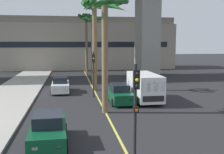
% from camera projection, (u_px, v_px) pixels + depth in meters
% --- Properties ---
extents(lane_stripe_center, '(0.14, 56.00, 0.01)m').
position_uv_depth(lane_stripe_center, '(96.00, 94.00, 26.40)').
color(lane_stripe_center, '#DBCC4C').
rests_on(lane_stripe_center, ground).
extents(pier_building_backdrop, '(34.72, 8.04, 9.65)m').
position_uv_depth(pier_building_backdrop, '(82.00, 44.00, 52.27)').
color(pier_building_backdrop, '#BCB29E').
rests_on(pier_building_backdrop, ground).
extents(car_queue_front, '(1.91, 4.14, 1.56)m').
position_uv_depth(car_queue_front, '(120.00, 94.00, 22.70)').
color(car_queue_front, '#0C4728').
rests_on(car_queue_front, ground).
extents(car_queue_second, '(1.93, 4.15, 1.56)m').
position_uv_depth(car_queue_second, '(48.00, 130.00, 13.38)').
color(car_queue_second, '#0C4728').
rests_on(car_queue_second, ground).
extents(car_queue_third, '(1.88, 4.12, 1.56)m').
position_uv_depth(car_queue_third, '(60.00, 85.00, 27.41)').
color(car_queue_third, white).
rests_on(car_queue_third, ground).
extents(delivery_van, '(2.16, 5.25, 2.36)m').
position_uv_depth(delivery_van, '(144.00, 86.00, 23.24)').
color(delivery_van, white).
rests_on(delivery_van, ground).
extents(traffic_light_median_near, '(0.24, 0.37, 4.20)m').
position_uv_depth(traffic_light_median_near, '(136.00, 102.00, 10.67)').
color(traffic_light_median_near, black).
rests_on(traffic_light_median_near, ground).
extents(traffic_light_median_far, '(0.24, 0.37, 4.20)m').
position_uv_depth(traffic_light_median_far, '(94.00, 68.00, 24.64)').
color(traffic_light_median_far, black).
rests_on(traffic_light_median_far, ground).
extents(palm_tree_near_median, '(3.25, 3.34, 8.19)m').
position_uv_depth(palm_tree_near_median, '(105.00, 20.00, 18.69)').
color(palm_tree_near_median, brown).
rests_on(palm_tree_near_median, ground).
extents(palm_tree_mid_median, '(2.65, 2.72, 9.39)m').
position_uv_depth(palm_tree_mid_median, '(86.00, 27.00, 41.03)').
color(palm_tree_mid_median, brown).
rests_on(palm_tree_mid_median, ground).
extents(palm_tree_far_median, '(2.80, 2.82, 9.27)m').
position_uv_depth(palm_tree_far_median, '(94.00, 25.00, 27.82)').
color(palm_tree_far_median, brown).
rests_on(palm_tree_far_median, ground).
extents(palm_tree_farthest_median, '(2.57, 2.64, 8.43)m').
position_uv_depth(palm_tree_farthest_median, '(93.00, 33.00, 35.22)').
color(palm_tree_farthest_median, brown).
rests_on(palm_tree_farthest_median, ground).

